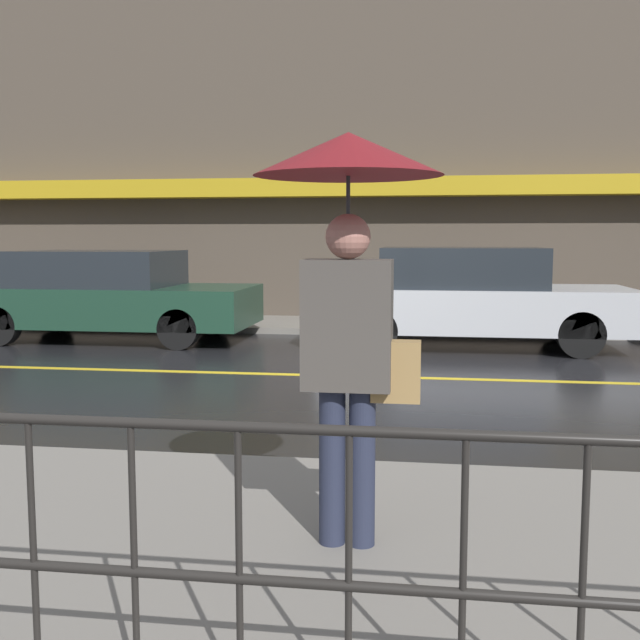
# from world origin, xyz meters

# --- Properties ---
(ground_plane) EXTENTS (80.00, 80.00, 0.00)m
(ground_plane) POSITION_xyz_m (0.00, 0.00, 0.00)
(ground_plane) COLOR black
(sidewalk_near) EXTENTS (28.00, 3.01, 0.11)m
(sidewalk_near) POSITION_xyz_m (0.00, -5.22, 0.05)
(sidewalk_near) COLOR slate
(sidewalk_near) RESTS_ON ground_plane
(sidewalk_far) EXTENTS (28.00, 2.06, 0.11)m
(sidewalk_far) POSITION_xyz_m (0.00, 4.75, 0.05)
(sidewalk_far) COLOR slate
(sidewalk_far) RESTS_ON ground_plane
(lane_marking) EXTENTS (25.20, 0.12, 0.01)m
(lane_marking) POSITION_xyz_m (0.00, 0.00, 0.00)
(lane_marking) COLOR gold
(lane_marking) RESTS_ON ground_plane
(building_storefront) EXTENTS (28.00, 0.85, 6.49)m
(building_storefront) POSITION_xyz_m (0.00, 5.91, 3.21)
(building_storefront) COLOR #4C4238
(building_storefront) RESTS_ON ground_plane
(railing_foreground) EXTENTS (12.00, 0.04, 0.95)m
(railing_foreground) POSITION_xyz_m (-0.00, -6.48, 0.71)
(railing_foreground) COLOR black
(railing_foreground) RESTS_ON sidewalk_near
(pedestrian) EXTENTS (0.92, 0.92, 2.05)m
(pedestrian) POSITION_xyz_m (0.59, -5.15, 1.65)
(pedestrian) COLOR #23283D
(pedestrian) RESTS_ON sidewalk_near
(car_dark_green) EXTENTS (4.60, 1.95, 1.44)m
(car_dark_green) POSITION_xyz_m (-4.16, 2.65, 0.73)
(car_dark_green) COLOR #193828
(car_dark_green) RESTS_ON ground_plane
(car_silver) EXTENTS (4.56, 1.86, 1.50)m
(car_silver) POSITION_xyz_m (1.59, 2.65, 0.76)
(car_silver) COLOR #B2B5BA
(car_silver) RESTS_ON ground_plane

